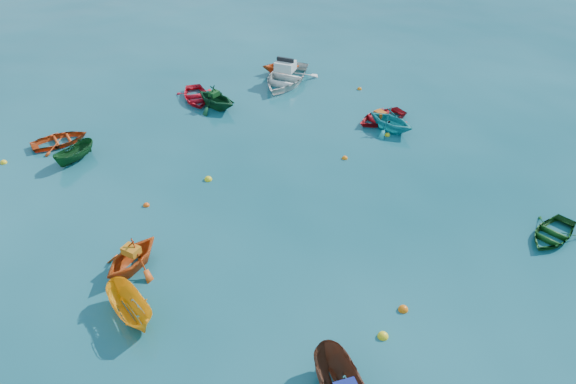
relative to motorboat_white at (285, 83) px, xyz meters
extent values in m
plane|color=#0A414F|center=(-3.45, -17.29, 0.00)|extent=(160.00, 160.00, 0.00)
imported|color=#D44D14|center=(-10.70, -14.98, 0.00)|extent=(3.59, 3.59, 1.44)
imported|color=#FEA616|center=(-10.91, -17.60, 0.00)|extent=(2.03, 3.09, 1.12)
imported|color=#0F4113|center=(6.60, -18.13, 0.00)|extent=(3.49, 3.16, 0.59)
imported|color=teal|center=(3.90, -7.67, 0.00)|extent=(3.45, 3.58, 1.44)
imported|color=#BE3A0F|center=(-13.84, -3.97, 0.00)|extent=(3.37, 2.78, 0.61)
imported|color=#0F4120|center=(-4.97, -2.20, 0.00)|extent=(3.59, 3.69, 1.48)
imported|color=#B70F17|center=(3.84, -6.55, 0.00)|extent=(3.61, 2.99, 0.65)
imported|color=red|center=(-5.97, -0.81, 0.00)|extent=(2.28, 3.15, 0.65)
imported|color=#CA4513|center=(0.11, 1.48, 0.00)|extent=(2.86, 2.61, 1.28)
imported|color=#0F4119|center=(-13.00, -6.00, 0.00)|extent=(2.43, 2.36, 0.95)
imported|color=silver|center=(0.00, 0.00, 0.00)|extent=(5.70, 5.92, 1.60)
cube|color=orange|center=(-10.66, -14.95, 0.88)|extent=(0.81, 0.82, 0.32)
cube|color=#114618|center=(-5.03, -2.12, 0.88)|extent=(0.74, 0.71, 0.29)
cube|color=#D15A15|center=(3.74, -6.58, 0.48)|extent=(0.64, 0.75, 0.31)
sphere|color=yellow|center=(-2.55, -21.03, 0.00)|extent=(0.39, 0.39, 0.39)
sphere|color=orange|center=(-1.31, -20.09, 0.00)|extent=(0.38, 0.38, 0.38)
sphere|color=#F3510D|center=(-9.86, -10.95, 0.00)|extent=(0.30, 0.30, 0.30)
sphere|color=yellow|center=(-6.76, -9.67, 0.00)|extent=(0.38, 0.38, 0.38)
sphere|color=orange|center=(0.38, -9.74, 0.00)|extent=(0.31, 0.31, 0.31)
sphere|color=yellow|center=(-16.58, -5.19, 0.00)|extent=(0.34, 0.34, 0.34)
sphere|color=orange|center=(4.25, -2.31, 0.00)|extent=(0.30, 0.30, 0.30)
sphere|color=yellow|center=(3.50, -8.18, 0.00)|extent=(0.30, 0.30, 0.30)
camera|label=1|loc=(-9.41, -32.53, 15.65)|focal=35.00mm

